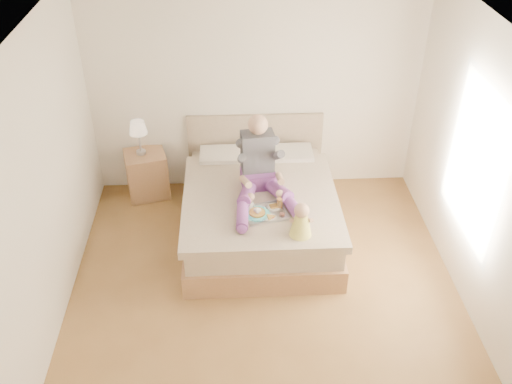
{
  "coord_description": "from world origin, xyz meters",
  "views": [
    {
      "loc": [
        -0.3,
        -4.24,
        4.2
      ],
      "look_at": [
        -0.06,
        0.68,
        0.81
      ],
      "focal_mm": 40.0,
      "sensor_mm": 36.0,
      "label": 1
    }
  ],
  "objects_px": {
    "nightstand": "(147,174)",
    "baby": "(301,222)",
    "tray": "(265,211)",
    "adult": "(260,171)",
    "bed": "(259,207)"
  },
  "relations": [
    {
      "from": "nightstand",
      "to": "tray",
      "type": "distance_m",
      "value": 1.96
    },
    {
      "from": "bed",
      "to": "baby",
      "type": "xyz_separation_m",
      "value": [
        0.36,
        -0.88,
        0.44
      ]
    },
    {
      "from": "nightstand",
      "to": "adult",
      "type": "relative_size",
      "value": 0.54
    },
    {
      "from": "bed",
      "to": "adult",
      "type": "bearing_deg",
      "value": -86.92
    },
    {
      "from": "adult",
      "to": "tray",
      "type": "distance_m",
      "value": 0.48
    },
    {
      "from": "tray",
      "to": "baby",
      "type": "distance_m",
      "value": 0.5
    },
    {
      "from": "bed",
      "to": "nightstand",
      "type": "distance_m",
      "value": 1.59
    },
    {
      "from": "bed",
      "to": "tray",
      "type": "relative_size",
      "value": 4.29
    },
    {
      "from": "adult",
      "to": "tray",
      "type": "relative_size",
      "value": 2.17
    },
    {
      "from": "nightstand",
      "to": "baby",
      "type": "distance_m",
      "value": 2.46
    },
    {
      "from": "bed",
      "to": "baby",
      "type": "height_order",
      "value": "bed"
    },
    {
      "from": "nightstand",
      "to": "tray",
      "type": "bearing_deg",
      "value": -57.38
    },
    {
      "from": "tray",
      "to": "nightstand",
      "type": "bearing_deg",
      "value": 122.42
    },
    {
      "from": "bed",
      "to": "tray",
      "type": "xyz_separation_m",
      "value": [
        0.03,
        -0.52,
        0.32
      ]
    },
    {
      "from": "nightstand",
      "to": "baby",
      "type": "xyz_separation_m",
      "value": [
        1.74,
        -1.68,
        0.46
      ]
    }
  ]
}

